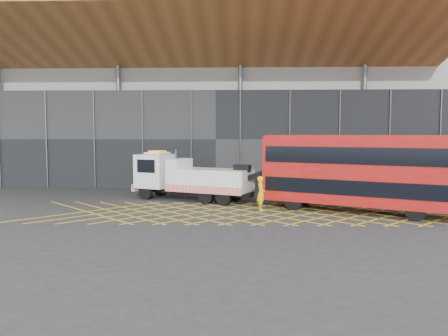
{
  "coord_description": "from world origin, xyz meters",
  "views": [
    {
      "loc": [
        3.86,
        -24.33,
        4.38
      ],
      "look_at": [
        3.0,
        1.5,
        2.4
      ],
      "focal_mm": 35.0,
      "sensor_mm": 36.0,
      "label": 1
    }
  ],
  "objects": [
    {
      "name": "worker",
      "position": [
        5.17,
        0.75,
        0.99
      ],
      "size": [
        0.57,
        0.78,
        1.98
      ],
      "primitive_type": "imported",
      "rotation": [
        0.0,
        0.0,
        1.72
      ],
      "color": "yellow",
      "rests_on": "ground_plane"
    },
    {
      "name": "construction_building",
      "position": [
        1.92,
        18.4,
        8.98
      ],
      "size": [
        55.0,
        23.97,
        18.0
      ],
      "color": "gray",
      "rests_on": "ground_plane"
    },
    {
      "name": "recovery_truck",
      "position": [
        0.51,
        4.52,
        1.54
      ],
      "size": [
        9.29,
        5.29,
        3.34
      ],
      "rotation": [
        0.0,
        0.0,
        -0.4
      ],
      "color": "black",
      "rests_on": "ground_plane"
    },
    {
      "name": "road_markings",
      "position": [
        5.6,
        0.0,
        0.01
      ],
      "size": [
        27.96,
        7.16,
        0.01
      ],
      "color": "gold",
      "rests_on": "ground_plane"
    },
    {
      "name": "bus_towed",
      "position": [
        10.58,
        0.26,
        2.42
      ],
      "size": [
        10.63,
        7.06,
        4.36
      ],
      "rotation": [
        0.0,
        0.0,
        -0.47
      ],
      "color": "#9E0F0C",
      "rests_on": "ground_plane"
    },
    {
      "name": "ground_plane",
      "position": [
        0.0,
        0.0,
        0.0
      ],
      "size": [
        120.0,
        120.0,
        0.0
      ],
      "primitive_type": "plane",
      "color": "#28292B"
    }
  ]
}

